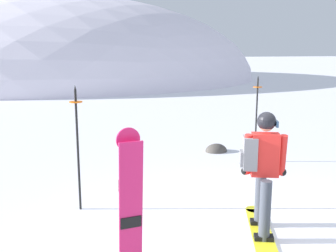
% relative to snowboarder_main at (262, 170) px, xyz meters
% --- Properties ---
extents(ground_plane, '(300.00, 300.00, 0.00)m').
position_rel_snowboarder_main_xyz_m(ground_plane, '(-0.28, -0.36, -0.92)').
color(ground_plane, white).
extents(ridge_peak_main, '(36.57, 32.91, 14.91)m').
position_rel_snowboarder_main_xyz_m(ridge_peak_main, '(1.07, 33.28, -0.92)').
color(ridge_peak_main, white).
rests_on(ridge_peak_main, ground).
extents(snowboarder_main, '(1.01, 1.66, 1.71)m').
position_rel_snowboarder_main_xyz_m(snowboarder_main, '(0.00, 0.00, 0.00)').
color(snowboarder_main, yellow).
rests_on(snowboarder_main, ground).
extents(spare_snowboard, '(0.28, 0.15, 1.66)m').
position_rel_snowboarder_main_xyz_m(spare_snowboard, '(-1.88, -0.10, -0.08)').
color(spare_snowboard, '#D11E5B').
rests_on(spare_snowboard, ground).
extents(piste_marker_near, '(0.20, 0.20, 2.00)m').
position_rel_snowboarder_main_xyz_m(piste_marker_near, '(-2.17, 1.78, 0.22)').
color(piste_marker_near, black).
rests_on(piste_marker_near, ground).
extents(piste_marker_far, '(0.20, 0.20, 1.98)m').
position_rel_snowboarder_main_xyz_m(piste_marker_far, '(2.01, 3.03, 0.21)').
color(piste_marker_far, black).
rests_on(piste_marker_far, ground).
extents(rock_dark, '(0.57, 0.48, 0.40)m').
position_rel_snowboarder_main_xyz_m(rock_dark, '(1.64, 4.16, -0.92)').
color(rock_dark, '#4C4742').
rests_on(rock_dark, ground).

